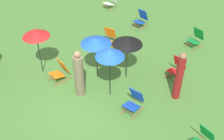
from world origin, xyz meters
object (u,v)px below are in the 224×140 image
(deckchair_7, at_px, (196,38))
(person_1, at_px, (179,77))
(deckchair_1, at_px, (203,140))
(deckchair_9, at_px, (109,38))
(deckchair_8, at_px, (60,71))
(person_0, at_px, (79,75))
(umbrella_3, at_px, (127,41))
(deckchair_0, at_px, (177,68))
(umbrella_0, at_px, (96,41))
(deckchair_5, at_px, (141,19))
(umbrella_2, at_px, (110,53))
(deckchair_2, at_px, (134,101))
(umbrella_1, at_px, (36,33))
(deckchair_3, at_px, (110,1))

(deckchair_7, xyz_separation_m, person_1, (1.02, -3.40, 0.55))
(deckchair_1, relative_size, deckchair_9, 0.99)
(deckchair_8, bearing_deg, person_0, 3.43)
(deckchair_1, distance_m, umbrella_3, 4.05)
(deckchair_0, bearing_deg, umbrella_0, -136.83)
(deckchair_5, height_order, umbrella_2, umbrella_2)
(deckchair_2, xyz_separation_m, deckchair_9, (-3.18, 2.44, 0.00))
(umbrella_1, distance_m, umbrella_2, 2.95)
(deckchair_2, xyz_separation_m, deckchair_5, (-3.08, 4.72, 0.00))
(person_1, bearing_deg, deckchair_5, 112.11)
(deckchair_3, height_order, person_1, person_1)
(deckchair_1, xyz_separation_m, umbrella_0, (-4.54, 0.50, 1.23))
(deckchair_7, bearing_deg, deckchair_0, -70.25)
(umbrella_2, bearing_deg, deckchair_5, 113.30)
(umbrella_0, bearing_deg, deckchair_3, 125.34)
(person_0, bearing_deg, deckchair_5, 140.08)
(deckchair_2, bearing_deg, umbrella_2, 174.87)
(deckchair_7, bearing_deg, person_1, -63.76)
(person_0, bearing_deg, deckchair_7, 110.55)
(deckchair_3, bearing_deg, person_0, -54.42)
(deckchair_1, distance_m, deckchair_7, 5.52)
(deckchair_0, distance_m, person_0, 3.74)
(deckchair_2, bearing_deg, person_0, -166.27)
(deckchair_1, xyz_separation_m, deckchair_9, (-5.60, 2.42, 0.00))
(deckchair_7, height_order, person_0, person_0)
(person_1, bearing_deg, deckchair_2, -145.61)
(deckchair_0, height_order, person_1, person_1)
(deckchair_5, xyz_separation_m, umbrella_1, (-0.85, -5.36, 1.38))
(umbrella_1, height_order, umbrella_2, umbrella_2)
(deckchair_3, relative_size, umbrella_3, 0.47)
(deckchair_2, height_order, deckchair_9, same)
(deckchair_9, relative_size, umbrella_2, 0.44)
(umbrella_1, xyz_separation_m, umbrella_2, (2.87, 0.68, 0.05))
(deckchair_9, height_order, person_0, person_0)
(deckchair_2, relative_size, deckchair_8, 1.00)
(deckchair_3, relative_size, person_0, 0.46)
(umbrella_3, bearing_deg, person_1, 6.87)
(umbrella_2, distance_m, person_1, 2.47)
(deckchair_9, bearing_deg, umbrella_2, -63.23)
(deckchair_3, distance_m, umbrella_0, 5.99)
(umbrella_0, bearing_deg, deckchair_5, 103.01)
(deckchair_8, distance_m, umbrella_3, 2.78)
(deckchair_7, relative_size, deckchair_8, 1.00)
(deckchair_0, height_order, umbrella_3, umbrella_3)
(deckchair_5, xyz_separation_m, umbrella_0, (0.97, -4.20, 1.23))
(deckchair_3, xyz_separation_m, deckchair_5, (2.42, -0.58, 0.00))
(deckchair_3, height_order, umbrella_3, umbrella_3)
(deckchair_5, height_order, person_0, person_0)
(deckchair_9, distance_m, umbrella_3, 2.62)
(deckchair_7, xyz_separation_m, umbrella_0, (-1.86, -4.32, 1.23))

